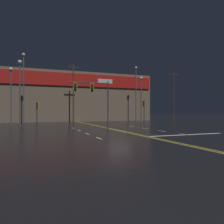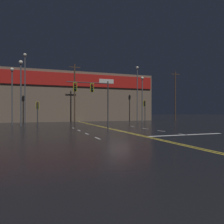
# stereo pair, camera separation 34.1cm
# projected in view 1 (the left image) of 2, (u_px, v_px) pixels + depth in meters

# --- Properties ---
(ground_plane) EXTENTS (200.00, 200.00, 0.00)m
(ground_plane) POSITION_uv_depth(u_px,v_px,m) (120.00, 131.00, 23.29)
(ground_plane) COLOR black
(road_markings) EXTENTS (11.96, 60.00, 0.01)m
(road_markings) POSITION_uv_depth(u_px,v_px,m) (129.00, 131.00, 22.64)
(road_markings) COLOR gold
(road_markings) RESTS_ON ground
(traffic_signal_median) EXTENTS (4.84, 0.36, 5.56)m
(traffic_signal_median) POSITION_uv_depth(u_px,v_px,m) (92.00, 92.00, 24.58)
(traffic_signal_median) COLOR #38383D
(traffic_signal_median) RESTS_ON ground
(traffic_signal_corner_northwest) EXTENTS (0.42, 0.36, 3.34)m
(traffic_signal_corner_northwest) POSITION_uv_depth(u_px,v_px,m) (37.00, 108.00, 28.27)
(traffic_signal_corner_northwest) COLOR #38383D
(traffic_signal_corner_northwest) RESTS_ON ground
(traffic_signal_corner_northeast) EXTENTS (0.42, 0.36, 3.86)m
(traffic_signal_corner_northeast) POSITION_uv_depth(u_px,v_px,m) (144.00, 107.00, 35.19)
(traffic_signal_corner_northeast) COLOR #38383D
(traffic_signal_corner_northeast) RESTS_ON ground
(streetlight_near_left) EXTENTS (0.56, 0.56, 11.45)m
(streetlight_near_left) POSITION_uv_depth(u_px,v_px,m) (136.00, 87.00, 45.46)
(streetlight_near_left) COLOR #59595E
(streetlight_near_left) RESTS_ON ground
(streetlight_median_approach) EXTENTS (0.56, 0.56, 9.09)m
(streetlight_median_approach) POSITION_uv_depth(u_px,v_px,m) (20.00, 84.00, 29.76)
(streetlight_median_approach) COLOR #59595E
(streetlight_median_approach) RESTS_ON ground
(streetlight_far_left) EXTENTS (0.56, 0.56, 12.04)m
(streetlight_far_left) POSITION_uv_depth(u_px,v_px,m) (24.00, 80.00, 37.17)
(streetlight_far_left) COLOR #59595E
(streetlight_far_left) RESTS_ON ground
(streetlight_far_right) EXTENTS (0.56, 0.56, 8.76)m
(streetlight_far_right) POSITION_uv_depth(u_px,v_px,m) (11.00, 88.00, 33.06)
(streetlight_far_right) COLOR #59595E
(streetlight_far_right) RESTS_ON ground
(streetlight_far_median) EXTENTS (0.56, 0.56, 8.48)m
(streetlight_far_median) POSITION_uv_depth(u_px,v_px,m) (141.00, 93.00, 40.31)
(streetlight_far_median) COLOR #59595E
(streetlight_far_median) RESTS_ON ground
(building_backdrop) EXTENTS (33.79, 10.23, 10.25)m
(building_backdrop) POSITION_uv_depth(u_px,v_px,m) (73.00, 98.00, 48.87)
(building_backdrop) COLOR #7A6651
(building_backdrop) RESTS_ON ground
(utility_pole_row) EXTENTS (46.61, 0.26, 11.84)m
(utility_pole_row) POSITION_uv_depth(u_px,v_px,m) (73.00, 91.00, 41.28)
(utility_pole_row) COLOR #4C3828
(utility_pole_row) RESTS_ON ground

